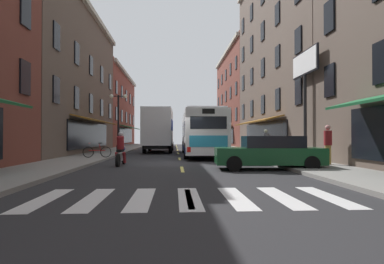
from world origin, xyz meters
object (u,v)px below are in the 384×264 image
object	(u,v)px
bicycle_near	(97,152)
billboard_sign	(305,75)
sedan_mid	(161,143)
street_lamp_twin	(118,120)
pedestrian_near	(266,142)
motorcycle_rider	(121,151)
pedestrian_mid	(328,144)
box_truck	(159,130)
sedan_near	(269,152)
transit_bus	(201,133)

from	to	relation	value
bicycle_near	billboard_sign	bearing A→B (deg)	-10.65
sedan_mid	street_lamp_twin	world-z (taller)	street_lamp_twin
billboard_sign	pedestrian_near	xyz separation A→B (m)	(-1.44, 2.73, -3.82)
billboard_sign	motorcycle_rider	distance (m)	10.99
pedestrian_mid	street_lamp_twin	size ratio (longest dim) A/B	0.39
box_truck	pedestrian_near	xyz separation A→B (m)	(7.32, -8.57, -0.91)
sedan_near	street_lamp_twin	distance (m)	15.07
box_truck	street_lamp_twin	world-z (taller)	street_lamp_twin
box_truck	bicycle_near	xyz separation A→B (m)	(-3.36, -9.02, -1.47)
bicycle_near	street_lamp_twin	xyz separation A→B (m)	(0.25, 5.98, 2.24)
pedestrian_near	street_lamp_twin	xyz separation A→B (m)	(-10.43, 5.53, 1.68)
transit_bus	pedestrian_mid	xyz separation A→B (m)	(5.11, -9.65, -0.60)
transit_bus	pedestrian_near	distance (m)	5.43
bicycle_near	pedestrian_near	world-z (taller)	pedestrian_near
motorcycle_rider	pedestrian_mid	size ratio (longest dim) A/B	1.14
billboard_sign	pedestrian_near	distance (m)	4.91
motorcycle_rider	pedestrian_mid	distance (m)	9.82
box_truck	sedan_near	xyz separation A→B (m)	(5.50, -15.25, -1.24)
sedan_near	pedestrian_mid	bearing A→B (deg)	13.06
bicycle_near	pedestrian_mid	size ratio (longest dim) A/B	0.94
bicycle_near	pedestrian_near	bearing A→B (deg)	2.40
transit_bus	box_truck	xyz separation A→B (m)	(-3.36, 4.91, 0.29)
billboard_sign	pedestrian_near	world-z (taller)	billboard_sign
street_lamp_twin	motorcycle_rider	bearing A→B (deg)	-79.50
transit_bus	street_lamp_twin	distance (m)	6.81
street_lamp_twin	bicycle_near	bearing A→B (deg)	-92.41
pedestrian_near	sedan_mid	bearing A→B (deg)	46.28
billboard_sign	street_lamp_twin	xyz separation A→B (m)	(-11.87, 8.26, -2.14)
billboard_sign	sedan_near	bearing A→B (deg)	-129.53
billboard_sign	sedan_near	xyz separation A→B (m)	(-3.27, -3.96, -4.15)
sedan_near	sedan_mid	world-z (taller)	sedan_near
sedan_mid	sedan_near	bearing A→B (deg)	-77.02
sedan_mid	street_lamp_twin	bearing A→B (deg)	-103.02
billboard_sign	bicycle_near	bearing A→B (deg)	169.35
motorcycle_rider	street_lamp_twin	xyz separation A→B (m)	(-1.87, 10.08, 2.03)
sedan_near	pedestrian_near	xyz separation A→B (m)	(1.83, 6.68, 0.33)
box_truck	pedestrian_mid	distance (m)	16.87
sedan_mid	motorcycle_rider	size ratio (longest dim) A/B	2.17
sedan_mid	bicycle_near	distance (m)	18.78
box_truck	sedan_mid	world-z (taller)	box_truck
box_truck	sedan_near	distance (m)	16.26
motorcycle_rider	pedestrian_mid	xyz separation A→B (m)	(9.71, -1.45, 0.38)
transit_bus	motorcycle_rider	size ratio (longest dim) A/B	6.05
sedan_mid	pedestrian_mid	size ratio (longest dim) A/B	2.47
box_truck	street_lamp_twin	xyz separation A→B (m)	(-3.11, -3.04, 0.77)
transit_bus	motorcycle_rider	bearing A→B (deg)	-119.25
pedestrian_mid	box_truck	bearing A→B (deg)	-79.13
box_truck	transit_bus	bearing A→B (deg)	-55.64
street_lamp_twin	sedan_mid	bearing A→B (deg)	76.98
billboard_sign	bicycle_near	world-z (taller)	billboard_sign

